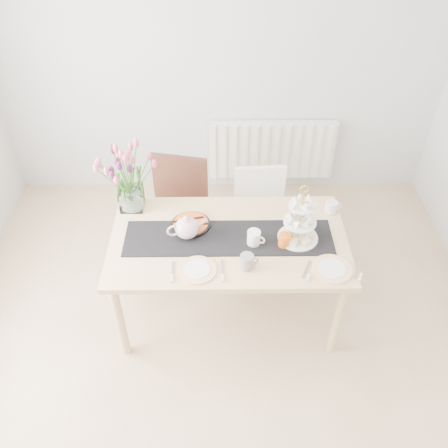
{
  "coord_description": "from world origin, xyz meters",
  "views": [
    {
      "loc": [
        0.0,
        -1.69,
        2.94
      ],
      "look_at": [
        0.03,
        0.59,
        0.92
      ],
      "focal_mm": 38.0,
      "sensor_mm": 36.0,
      "label": 1
    }
  ],
  "objects_px": {
    "mug_white": "(254,238)",
    "plate_left": "(197,270)",
    "mug_grey": "(247,262)",
    "plate_right": "(332,269)",
    "mug_orange": "(284,240)",
    "radiator": "(272,150)",
    "teapot": "(187,228)",
    "chair_white": "(261,210)",
    "cake_stand": "(299,226)",
    "chair_brown": "(177,204)",
    "cream_jug": "(331,207)",
    "tulip_vase": "(127,170)",
    "dining_table": "(229,246)",
    "tart_tin": "(191,224)"
  },
  "relations": [
    {
      "from": "chair_white",
      "to": "mug_orange",
      "type": "relative_size",
      "value": 8.87
    },
    {
      "from": "radiator",
      "to": "tulip_vase",
      "type": "bearing_deg",
      "value": -133.06
    },
    {
      "from": "radiator",
      "to": "dining_table",
      "type": "bearing_deg",
      "value": -105.91
    },
    {
      "from": "mug_grey",
      "to": "plate_right",
      "type": "distance_m",
      "value": 0.54
    },
    {
      "from": "chair_brown",
      "to": "mug_grey",
      "type": "height_order",
      "value": "chair_brown"
    },
    {
      "from": "cake_stand",
      "to": "teapot",
      "type": "xyz_separation_m",
      "value": [
        -0.74,
        0.03,
        -0.03
      ]
    },
    {
      "from": "dining_table",
      "to": "teapot",
      "type": "bearing_deg",
      "value": 176.48
    },
    {
      "from": "mug_white",
      "to": "chair_brown",
      "type": "bearing_deg",
      "value": 153.4
    },
    {
      "from": "tulip_vase",
      "to": "cream_jug",
      "type": "height_order",
      "value": "tulip_vase"
    },
    {
      "from": "chair_brown",
      "to": "cake_stand",
      "type": "xyz_separation_m",
      "value": [
        0.86,
        -0.65,
        0.33
      ]
    },
    {
      "from": "cake_stand",
      "to": "mug_orange",
      "type": "height_order",
      "value": "cake_stand"
    },
    {
      "from": "dining_table",
      "to": "plate_right",
      "type": "height_order",
      "value": "plate_right"
    },
    {
      "from": "mug_white",
      "to": "radiator",
      "type": "bearing_deg",
      "value": 104.54
    },
    {
      "from": "mug_grey",
      "to": "mug_white",
      "type": "xyz_separation_m",
      "value": [
        0.06,
        0.21,
        0.0
      ]
    },
    {
      "from": "teapot",
      "to": "radiator",
      "type": "bearing_deg",
      "value": 48.27
    },
    {
      "from": "radiator",
      "to": "mug_white",
      "type": "distance_m",
      "value": 1.67
    },
    {
      "from": "dining_table",
      "to": "tart_tin",
      "type": "relative_size",
      "value": 5.9
    },
    {
      "from": "mug_grey",
      "to": "tulip_vase",
      "type": "bearing_deg",
      "value": 133.09
    },
    {
      "from": "chair_brown",
      "to": "mug_white",
      "type": "distance_m",
      "value": 0.94
    },
    {
      "from": "cake_stand",
      "to": "cream_jug",
      "type": "xyz_separation_m",
      "value": [
        0.27,
        0.28,
        -0.07
      ]
    },
    {
      "from": "chair_brown",
      "to": "cream_jug",
      "type": "bearing_deg",
      "value": -6.18
    },
    {
      "from": "cake_stand",
      "to": "mug_grey",
      "type": "relative_size",
      "value": 3.85
    },
    {
      "from": "mug_white",
      "to": "cream_jug",
      "type": "bearing_deg",
      "value": 53.91
    },
    {
      "from": "cake_stand",
      "to": "plate_left",
      "type": "height_order",
      "value": "cake_stand"
    },
    {
      "from": "radiator",
      "to": "tart_tin",
      "type": "bearing_deg",
      "value": -116.19
    },
    {
      "from": "cream_jug",
      "to": "mug_white",
      "type": "height_order",
      "value": "mug_white"
    },
    {
      "from": "radiator",
      "to": "dining_table",
      "type": "xyz_separation_m",
      "value": [
        -0.44,
        -1.55,
        0.22
      ]
    },
    {
      "from": "radiator",
      "to": "plate_left",
      "type": "xyz_separation_m",
      "value": [
        -0.64,
        -1.85,
        0.31
      ]
    },
    {
      "from": "radiator",
      "to": "mug_white",
      "type": "bearing_deg",
      "value": -99.81
    },
    {
      "from": "cake_stand",
      "to": "mug_orange",
      "type": "bearing_deg",
      "value": -147.7
    },
    {
      "from": "plate_left",
      "to": "mug_grey",
      "type": "bearing_deg",
      "value": 4.72
    },
    {
      "from": "cream_jug",
      "to": "radiator",
      "type": "bearing_deg",
      "value": 96.64
    },
    {
      "from": "mug_orange",
      "to": "radiator",
      "type": "bearing_deg",
      "value": 66.72
    },
    {
      "from": "radiator",
      "to": "chair_white",
      "type": "xyz_separation_m",
      "value": [
        -0.17,
        -0.93,
        0.03
      ]
    },
    {
      "from": "tart_tin",
      "to": "mug_white",
      "type": "xyz_separation_m",
      "value": [
        0.42,
        -0.18,
        0.04
      ]
    },
    {
      "from": "radiator",
      "to": "mug_grey",
      "type": "bearing_deg",
      "value": -100.39
    },
    {
      "from": "cake_stand",
      "to": "radiator",
      "type": "bearing_deg",
      "value": 90.8
    },
    {
      "from": "cake_stand",
      "to": "teapot",
      "type": "relative_size",
      "value": 1.53
    },
    {
      "from": "mug_white",
      "to": "cake_stand",
      "type": "bearing_deg",
      "value": 32.71
    },
    {
      "from": "mug_white",
      "to": "plate_left",
      "type": "height_order",
      "value": "mug_white"
    },
    {
      "from": "chair_brown",
      "to": "cake_stand",
      "type": "height_order",
      "value": "cake_stand"
    },
    {
      "from": "tulip_vase",
      "to": "mug_grey",
      "type": "bearing_deg",
      "value": -37.35
    },
    {
      "from": "chair_brown",
      "to": "tart_tin",
      "type": "xyz_separation_m",
      "value": [
        0.14,
        -0.52,
        0.24
      ]
    },
    {
      "from": "plate_right",
      "to": "teapot",
      "type": "bearing_deg",
      "value": 161.31
    },
    {
      "from": "dining_table",
      "to": "plate_right",
      "type": "bearing_deg",
      "value": -24.58
    },
    {
      "from": "tart_tin",
      "to": "plate_right",
      "type": "relative_size",
      "value": 1.07
    },
    {
      "from": "tulip_vase",
      "to": "mug_orange",
      "type": "xyz_separation_m",
      "value": [
        1.05,
        -0.41,
        -0.28
      ]
    },
    {
      "from": "chair_white",
      "to": "cake_stand",
      "type": "height_order",
      "value": "cake_stand"
    },
    {
      "from": "teapot",
      "to": "mug_white",
      "type": "relative_size",
      "value": 2.44
    },
    {
      "from": "cream_jug",
      "to": "plate_left",
      "type": "height_order",
      "value": "cream_jug"
    }
  ]
}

